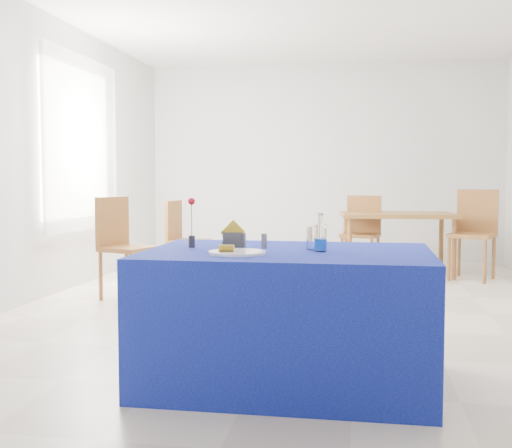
{
  "coord_description": "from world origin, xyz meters",
  "views": [
    {
      "loc": [
        0.61,
        -5.73,
        1.16
      ],
      "look_at": [
        0.03,
        -2.32,
        0.92
      ],
      "focal_mm": 45.0,
      "sensor_mm": 36.0,
      "label": 1
    }
  ],
  "objects_px": {
    "water_bottle": "(320,239)",
    "chair_bg_left": "(362,228)",
    "oak_table": "(398,219)",
    "chair_bg_right": "(474,227)",
    "plate": "(237,252)",
    "chair_win_a": "(121,240)",
    "blue_table": "(288,317)",
    "chair_win_b": "(182,235)"
  },
  "relations": [
    {
      "from": "oak_table",
      "to": "chair_bg_right",
      "type": "bearing_deg",
      "value": -13.19
    },
    {
      "from": "chair_bg_left",
      "to": "chair_bg_right",
      "type": "distance_m",
      "value": 1.33
    },
    {
      "from": "chair_win_b",
      "to": "chair_bg_left",
      "type": "bearing_deg",
      "value": -57.76
    },
    {
      "from": "chair_win_b",
      "to": "plate",
      "type": "bearing_deg",
      "value": -153.06
    },
    {
      "from": "blue_table",
      "to": "chair_win_b",
      "type": "distance_m",
      "value": 3.84
    },
    {
      "from": "chair_bg_right",
      "to": "chair_win_b",
      "type": "relative_size",
      "value": 1.14
    },
    {
      "from": "chair_bg_left",
      "to": "chair_win_b",
      "type": "bearing_deg",
      "value": -141.34
    },
    {
      "from": "blue_table",
      "to": "chair_bg_left",
      "type": "height_order",
      "value": "chair_bg_left"
    },
    {
      "from": "plate",
      "to": "chair_bg_right",
      "type": "height_order",
      "value": "chair_bg_right"
    },
    {
      "from": "chair_win_b",
      "to": "chair_win_a",
      "type": "bearing_deg",
      "value": 172.86
    },
    {
      "from": "chair_bg_left",
      "to": "chair_win_b",
      "type": "distance_m",
      "value": 2.26
    },
    {
      "from": "plate",
      "to": "chair_bg_left",
      "type": "bearing_deg",
      "value": 82.21
    },
    {
      "from": "chair_bg_left",
      "to": "chair_bg_right",
      "type": "bearing_deg",
      "value": -0.41
    },
    {
      "from": "chair_bg_right",
      "to": "chair_win_b",
      "type": "distance_m",
      "value": 3.39
    },
    {
      "from": "plate",
      "to": "water_bottle",
      "type": "xyz_separation_m",
      "value": [
        0.43,
        0.2,
        0.06
      ]
    },
    {
      "from": "chair_win_a",
      "to": "chair_win_b",
      "type": "distance_m",
      "value": 1.18
    },
    {
      "from": "chair_win_a",
      "to": "chair_win_b",
      "type": "height_order",
      "value": "chair_win_a"
    },
    {
      "from": "water_bottle",
      "to": "chair_win_a",
      "type": "height_order",
      "value": "chair_win_a"
    },
    {
      "from": "chair_bg_left",
      "to": "blue_table",
      "type": "bearing_deg",
      "value": -82.31
    },
    {
      "from": "plate",
      "to": "chair_win_a",
      "type": "distance_m",
      "value": 3.04
    },
    {
      "from": "oak_table",
      "to": "chair_win_b",
      "type": "distance_m",
      "value": 2.61
    },
    {
      "from": "chair_win_b",
      "to": "water_bottle",
      "type": "bearing_deg",
      "value": -146.1
    },
    {
      "from": "oak_table",
      "to": "chair_bg_left",
      "type": "bearing_deg",
      "value": 167.04
    },
    {
      "from": "water_bottle",
      "to": "plate",
      "type": "bearing_deg",
      "value": -154.82
    },
    {
      "from": "plate",
      "to": "chair_win_b",
      "type": "xyz_separation_m",
      "value": [
        -1.39,
        3.69,
        -0.24
      ]
    },
    {
      "from": "water_bottle",
      "to": "chair_win_b",
      "type": "xyz_separation_m",
      "value": [
        -1.82,
        3.48,
        -0.3
      ]
    },
    {
      "from": "chair_bg_right",
      "to": "plate",
      "type": "bearing_deg",
      "value": -89.86
    },
    {
      "from": "chair_bg_right",
      "to": "chair_win_b",
      "type": "height_order",
      "value": "chair_bg_right"
    },
    {
      "from": "plate",
      "to": "chair_win_a",
      "type": "xyz_separation_m",
      "value": [
        -1.66,
        2.53,
        -0.2
      ]
    },
    {
      "from": "water_bottle",
      "to": "chair_bg_left",
      "type": "relative_size",
      "value": 0.22
    },
    {
      "from": "blue_table",
      "to": "chair_win_a",
      "type": "height_order",
      "value": "chair_win_a"
    },
    {
      "from": "chair_win_a",
      "to": "chair_bg_left",
      "type": "bearing_deg",
      "value": -27.77
    },
    {
      "from": "chair_win_a",
      "to": "chair_bg_right",
      "type": "bearing_deg",
      "value": -43.57
    },
    {
      "from": "oak_table",
      "to": "chair_win_a",
      "type": "xyz_separation_m",
      "value": [
        -2.73,
        -2.04,
        -0.11
      ]
    },
    {
      "from": "plate",
      "to": "oak_table",
      "type": "relative_size",
      "value": 0.22
    },
    {
      "from": "plate",
      "to": "water_bottle",
      "type": "distance_m",
      "value": 0.48
    },
    {
      "from": "blue_table",
      "to": "chair_bg_right",
      "type": "xyz_separation_m",
      "value": [
        1.68,
        4.16,
        0.22
      ]
    },
    {
      "from": "water_bottle",
      "to": "chair_bg_right",
      "type": "relative_size",
      "value": 0.21
    },
    {
      "from": "water_bottle",
      "to": "chair_bg_right",
      "type": "xyz_separation_m",
      "value": [
        1.5,
        4.17,
        -0.23
      ]
    },
    {
      "from": "blue_table",
      "to": "chair_win_a",
      "type": "bearing_deg",
      "value": 129.5
    },
    {
      "from": "plate",
      "to": "chair_bg_right",
      "type": "bearing_deg",
      "value": 66.17
    },
    {
      "from": "blue_table",
      "to": "water_bottle",
      "type": "distance_m",
      "value": 0.49
    }
  ]
}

